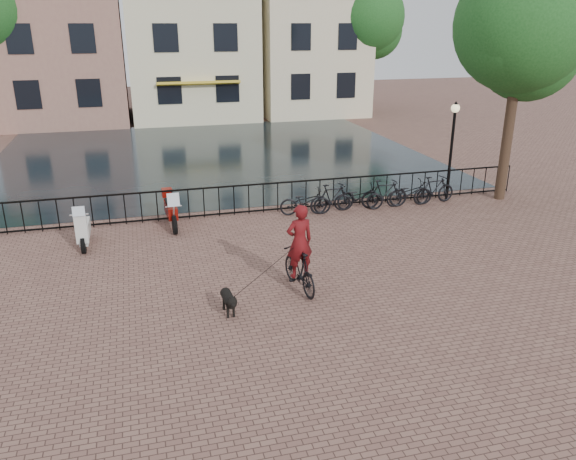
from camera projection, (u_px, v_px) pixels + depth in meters
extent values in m
plane|color=brown|center=(326.00, 332.00, 11.70)|extent=(100.00, 100.00, 0.00)
plane|color=black|center=(211.00, 155.00, 27.34)|extent=(20.00, 20.00, 0.00)
cube|color=black|center=(248.00, 185.00, 18.58)|extent=(20.00, 0.05, 0.05)
cube|color=black|center=(249.00, 211.00, 18.90)|extent=(20.00, 0.05, 0.05)
cube|color=#895A4F|center=(58.00, 23.00, 34.89)|extent=(7.50, 9.00, 12.00)
cube|color=beige|center=(188.00, 31.00, 37.03)|extent=(8.00, 9.00, 11.00)
cube|color=gold|center=(199.00, 83.00, 33.79)|extent=(5.00, 0.60, 0.15)
cube|color=beige|center=(304.00, 19.00, 38.74)|extent=(7.00, 9.00, 12.50)
cylinder|color=black|center=(509.00, 122.00, 19.59)|extent=(0.36, 0.36, 5.60)
sphere|color=#194B1A|center=(523.00, 24.00, 18.47)|extent=(4.48, 4.48, 4.48)
cylinder|color=black|center=(366.00, 70.00, 38.03)|extent=(0.36, 0.36, 5.95)
sphere|color=#194B1A|center=(368.00, 17.00, 36.85)|extent=(4.76, 4.76, 4.76)
cylinder|color=black|center=(450.00, 157.00, 19.78)|extent=(0.10, 0.10, 3.20)
sphere|color=beige|center=(455.00, 108.00, 19.19)|extent=(0.30, 0.30, 0.30)
imported|color=black|center=(299.00, 269.00, 13.38)|extent=(0.75, 1.89, 1.10)
imported|color=#5A0D10|center=(300.00, 234.00, 13.07)|extent=(0.85, 0.62, 2.16)
imported|color=black|center=(305.00, 202.00, 18.67)|extent=(1.78, 0.82, 0.90)
imported|color=black|center=(332.00, 198.00, 18.89)|extent=(1.71, 0.70, 1.00)
imported|color=black|center=(359.00, 197.00, 19.14)|extent=(1.78, 0.84, 0.90)
imported|color=black|center=(384.00, 194.00, 19.36)|extent=(1.69, 0.57, 1.00)
imported|color=black|center=(409.00, 193.00, 19.61)|extent=(1.72, 0.61, 0.90)
imported|color=black|center=(434.00, 190.00, 19.83)|extent=(1.71, 0.66, 1.00)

